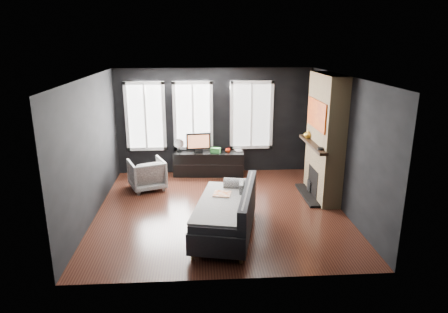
{
  "coord_description": "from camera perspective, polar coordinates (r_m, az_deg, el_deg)",
  "views": [
    {
      "loc": [
        -0.42,
        -7.59,
        3.39
      ],
      "look_at": [
        0.1,
        0.3,
        1.05
      ],
      "focal_mm": 32.0,
      "sensor_mm": 36.0,
      "label": 1
    }
  ],
  "objects": [
    {
      "name": "media_console",
      "position": [
        10.3,
        -2.19,
        -0.94
      ],
      "size": [
        1.82,
        0.69,
        0.61
      ],
      "primitive_type": null,
      "rotation": [
        0.0,
        0.0,
        -0.08
      ],
      "color": "black",
      "rests_on": "floor"
    },
    {
      "name": "mantel_clock",
      "position": [
        8.3,
        13.67,
        1.1
      ],
      "size": [
        0.14,
        0.14,
        0.04
      ],
      "primitive_type": "cylinder",
      "rotation": [
        0.0,
        0.0,
        -0.09
      ],
      "color": "black",
      "rests_on": "fireplace"
    },
    {
      "name": "wall_right",
      "position": [
        8.38,
        16.75,
        1.69
      ],
      "size": [
        0.02,
        5.0,
        2.7
      ],
      "primitive_type": "cube",
      "color": "black",
      "rests_on": "ground"
    },
    {
      "name": "wall_left",
      "position": [
        8.13,
        -18.47,
        1.09
      ],
      "size": [
        0.02,
        5.0,
        2.7
      ],
      "primitive_type": "cube",
      "color": "black",
      "rests_on": "ground"
    },
    {
      "name": "desk_fan",
      "position": [
        10.24,
        -6.43,
        1.66
      ],
      "size": [
        0.27,
        0.27,
        0.35
      ],
      "primitive_type": null,
      "rotation": [
        0.0,
        0.0,
        -0.08
      ],
      "color": "gray",
      "rests_on": "media_console"
    },
    {
      "name": "armchair",
      "position": [
        9.47,
        -10.97,
        -2.29
      ],
      "size": [
        0.97,
        0.94,
        0.78
      ],
      "primitive_type": "imported",
      "rotation": [
        0.0,
        0.0,
        -2.77
      ],
      "color": "silver",
      "rests_on": "floor"
    },
    {
      "name": "ceiling",
      "position": [
        7.63,
        -0.61,
        11.31
      ],
      "size": [
        5.0,
        5.0,
        0.0
      ],
      "primitive_type": "plane",
      "color": "white",
      "rests_on": "ground"
    },
    {
      "name": "book",
      "position": [
        10.25,
        1.61,
        1.45
      ],
      "size": [
        0.18,
        0.04,
        0.24
      ],
      "primitive_type": "imported",
      "rotation": [
        0.0,
        0.0,
        0.1
      ],
      "color": "#BBAE90",
      "rests_on": "media_console"
    },
    {
      "name": "mug",
      "position": [
        10.14,
        0.56,
        0.94
      ],
      "size": [
        0.14,
        0.13,
        0.12
      ],
      "primitive_type": "imported",
      "rotation": [
        0.0,
        0.0,
        -0.33
      ],
      "color": "red",
      "rests_on": "media_console"
    },
    {
      "name": "sofa",
      "position": [
        7.16,
        0.18,
        -7.72
      ],
      "size": [
        1.47,
        2.27,
        0.9
      ],
      "primitive_type": null,
      "rotation": [
        0.0,
        0.0,
        -0.21
      ],
      "color": "#27272A",
      "rests_on": "floor"
    },
    {
      "name": "storage_box",
      "position": [
        10.11,
        -1.2,
        0.91
      ],
      "size": [
        0.27,
        0.22,
        0.13
      ],
      "primitive_type": "cube",
      "rotation": [
        0.0,
        0.0,
        -0.37
      ],
      "color": "#29702D",
      "rests_on": "media_console"
    },
    {
      "name": "floor",
      "position": [
        8.32,
        -0.56,
        -7.55
      ],
      "size": [
        5.0,
        5.0,
        0.0
      ],
      "primitive_type": "plane",
      "color": "black",
      "rests_on": "ground"
    },
    {
      "name": "windows",
      "position": [
        10.1,
        -3.99,
        10.71
      ],
      "size": [
        4.0,
        0.16,
        1.76
      ],
      "primitive_type": null,
      "color": "white",
      "rests_on": "wall_back"
    },
    {
      "name": "wall_back",
      "position": [
        10.3,
        -1.36,
        5.06
      ],
      "size": [
        5.0,
        0.02,
        2.7
      ],
      "primitive_type": "cube",
      "color": "black",
      "rests_on": "ground"
    },
    {
      "name": "mantel_vase",
      "position": [
        9.22,
        11.89,
        3.16
      ],
      "size": [
        0.23,
        0.24,
        0.18
      ],
      "primitive_type": "imported",
      "rotation": [
        0.0,
        0.0,
        -0.3
      ],
      "color": "yellow",
      "rests_on": "fireplace"
    },
    {
      "name": "fireplace",
      "position": [
        8.86,
        14.23,
        2.67
      ],
      "size": [
        0.7,
        1.62,
        2.7
      ],
      "primitive_type": null,
      "color": "#93724C",
      "rests_on": "floor"
    },
    {
      "name": "monitor",
      "position": [
        10.14,
        -3.68,
        2.19
      ],
      "size": [
        0.64,
        0.19,
        0.56
      ],
      "primitive_type": null,
      "rotation": [
        0.0,
        0.0,
        0.1
      ],
      "color": "black",
      "rests_on": "media_console"
    },
    {
      "name": "stripe_pillow",
      "position": [
        7.52,
        2.47,
        -4.9
      ],
      "size": [
        0.11,
        0.33,
        0.32
      ],
      "primitive_type": "cube",
      "rotation": [
        0.0,
        0.0,
        -0.1
      ],
      "color": "gray",
      "rests_on": "sofa"
    }
  ]
}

